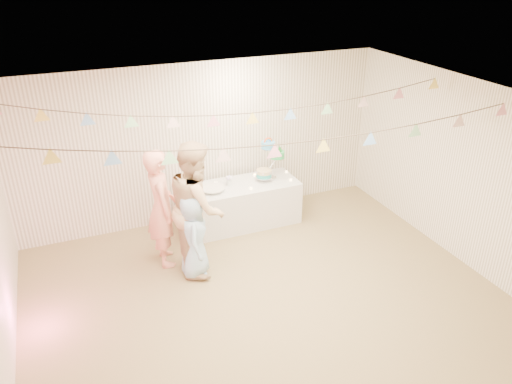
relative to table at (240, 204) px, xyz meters
name	(u,v)px	position (x,y,z in m)	size (l,w,h in m)	color
floor	(265,298)	(-0.42, -1.99, -0.35)	(6.00, 6.00, 0.00)	olive
ceiling	(267,104)	(-0.42, -1.99, 2.25)	(6.00, 6.00, 0.00)	white
back_wall	(204,143)	(-0.42, 0.51, 0.95)	(6.00, 6.00, 0.00)	white
front_wall	(396,350)	(-0.42, -4.49, 0.95)	(6.00, 6.00, 0.00)	white
right_wall	(462,172)	(2.58, -1.99, 0.95)	(5.00, 5.00, 0.00)	white
table	(240,204)	(0.00, 0.00, 0.00)	(1.89, 0.76, 0.71)	silver
cake_stand	(270,157)	(0.55, 0.05, 0.73)	(0.60, 0.35, 0.67)	silver
cake_bottom	(263,174)	(0.40, -0.01, 0.48)	(0.31, 0.31, 0.15)	teal
cake_middle	(278,152)	(0.73, 0.14, 0.75)	(0.27, 0.27, 0.22)	green
cake_top_tier	(268,141)	(0.49, 0.02, 1.02)	(0.25, 0.25, 0.19)	#429AD1
platter	(212,188)	(-0.48, -0.05, 0.41)	(0.38, 0.38, 0.02)	white
posy	(229,178)	(-0.16, 0.05, 0.48)	(0.14, 0.14, 0.16)	white
person_adult_a	(162,208)	(-1.40, -0.61, 0.51)	(0.63, 0.42, 1.74)	#FF9D85
person_adult_b	(197,207)	(-0.98, -0.91, 0.59)	(0.92, 0.72, 1.89)	#D3AD81
person_child	(194,236)	(-1.09, -1.09, 0.26)	(0.60, 0.39, 1.22)	#9FC2E2
bunting_back	(233,101)	(-0.42, -0.89, 2.00)	(5.60, 1.10, 0.40)	pink
bunting_front	(275,135)	(-0.42, -2.19, 1.97)	(5.60, 0.90, 0.36)	#72A5E5
tealight_0	(195,196)	(-0.80, -0.15, 0.37)	(0.04, 0.04, 0.03)	#FFD88C
tealight_1	(216,183)	(-0.35, 0.18, 0.37)	(0.04, 0.04, 0.03)	#FFD88C
tealight_2	(251,188)	(0.10, -0.22, 0.37)	(0.04, 0.04, 0.03)	#FFD88C
tealight_3	(255,175)	(0.35, 0.22, 0.37)	(0.04, 0.04, 0.03)	#FFD88C
tealight_4	(291,180)	(0.82, -0.18, 0.37)	(0.04, 0.04, 0.03)	#FFD88C
tealight_5	(286,172)	(0.90, 0.15, 0.37)	(0.04, 0.04, 0.03)	#FFD88C
tealight_6	(255,175)	(0.35, 0.23, 0.37)	(0.04, 0.04, 0.03)	#FFD88C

